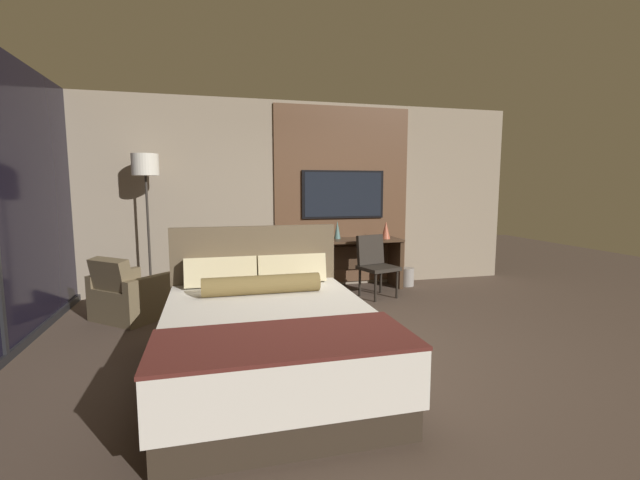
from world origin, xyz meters
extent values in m
plane|color=#4C3D33|center=(0.00, 0.00, 0.00)|extent=(16.00, 16.00, 0.00)
cube|color=gray|center=(0.00, 2.60, 1.40)|extent=(7.20, 0.06, 2.80)
cube|color=brown|center=(0.80, 2.56, 1.40)|extent=(2.12, 0.03, 2.70)
cube|color=black|center=(-2.98, 0.40, 0.04)|extent=(0.05, 6.00, 0.08)
cube|color=#33281E|center=(-0.77, -0.57, 0.11)|extent=(1.57, 2.04, 0.22)
cube|color=silver|center=(-0.77, -0.57, 0.40)|extent=(1.61, 2.11, 0.37)
cube|color=#56231E|center=(-0.77, -1.25, 0.60)|extent=(1.63, 0.74, 0.02)
cube|color=brown|center=(-0.77, 0.53, 0.57)|extent=(1.65, 0.08, 1.15)
cube|color=beige|center=(-1.11, 0.39, 0.73)|extent=(0.68, 0.23, 0.31)
cube|color=beige|center=(-0.42, 0.39, 0.73)|extent=(0.68, 0.23, 0.31)
cylinder|color=brown|center=(-0.77, -0.03, 0.67)|extent=(1.05, 0.17, 0.17)
cube|color=#422D1E|center=(0.80, 2.27, 0.74)|extent=(1.62, 0.52, 0.03)
cube|color=#422D1E|center=(0.01, 2.27, 0.36)|extent=(0.06, 0.46, 0.72)
cube|color=#422D1E|center=(1.58, 2.27, 0.36)|extent=(0.06, 0.46, 0.72)
cube|color=#422D1E|center=(0.80, 2.51, 0.43)|extent=(1.50, 0.02, 0.36)
cube|color=black|center=(0.80, 2.52, 1.43)|extent=(1.30, 0.04, 0.73)
cube|color=black|center=(0.80, 2.50, 1.43)|extent=(1.22, 0.01, 0.67)
cube|color=#28231E|center=(1.06, 1.69, 0.42)|extent=(0.58, 0.56, 0.05)
cube|color=#28231E|center=(1.00, 1.88, 0.65)|extent=(0.44, 0.22, 0.42)
cylinder|color=black|center=(0.93, 1.47, 0.20)|extent=(0.04, 0.04, 0.39)
cylinder|color=black|center=(1.29, 1.57, 0.20)|extent=(0.04, 0.04, 0.39)
cylinder|color=black|center=(0.83, 1.81, 0.20)|extent=(0.04, 0.04, 0.39)
cylinder|color=black|center=(1.19, 1.92, 0.20)|extent=(0.04, 0.04, 0.39)
cube|color=brown|center=(-2.11, 1.54, 0.19)|extent=(0.85, 0.87, 0.39)
cube|color=brown|center=(-2.29, 1.33, 0.57)|extent=(0.53, 0.50, 0.38)
cube|color=brown|center=(-1.87, 1.33, 0.26)|extent=(0.53, 0.58, 0.53)
cube|color=brown|center=(-2.34, 1.74, 0.26)|extent=(0.53, 0.58, 0.53)
cylinder|color=#282623|center=(-2.00, 2.23, 0.01)|extent=(0.28, 0.28, 0.03)
cylinder|color=#332D28|center=(-2.00, 2.23, 0.86)|extent=(0.03, 0.03, 1.73)
cylinder|color=silver|center=(-2.00, 2.23, 1.83)|extent=(0.34, 0.34, 0.28)
cone|color=#4C706B|center=(0.67, 2.39, 0.89)|extent=(0.10, 0.10, 0.27)
cone|color=#B2563D|center=(1.38, 2.20, 0.89)|extent=(0.13, 0.13, 0.26)
cylinder|color=gray|center=(1.76, 2.24, 0.14)|extent=(0.22, 0.22, 0.28)
camera|label=1|loc=(-1.19, -3.79, 1.54)|focal=24.00mm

